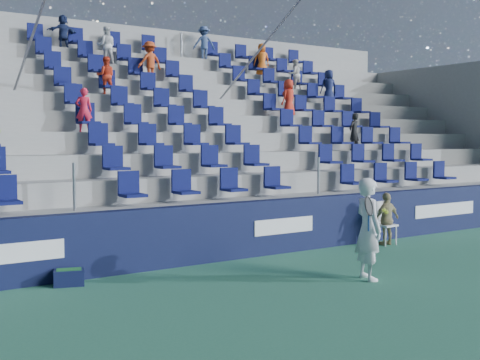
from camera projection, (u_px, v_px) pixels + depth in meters
name	position (u px, v px, depth m)	size (l,w,h in m)	color
ground	(322.00, 292.00, 10.03)	(70.00, 70.00, 0.00)	#317254
sponsor_wall	(223.00, 232.00, 12.61)	(24.00, 0.32, 1.20)	#0E1436
grandstand	(127.00, 153.00, 16.75)	(24.00, 8.17, 6.63)	gray
tennis_player	(368.00, 229.00, 10.84)	(0.71, 0.77, 1.85)	white
line_judge_chair	(382.00, 220.00, 14.51)	(0.49, 0.50, 1.03)	white
line_judge	(387.00, 219.00, 14.37)	(0.74, 0.31, 1.26)	tan
ball_bin	(69.00, 277.00, 10.45)	(0.59, 0.48, 0.29)	#0F1539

